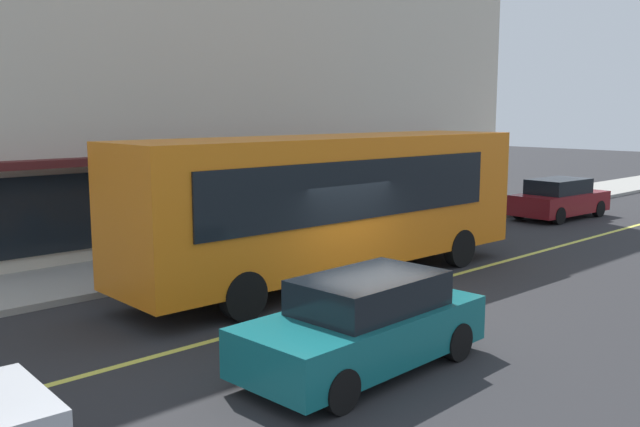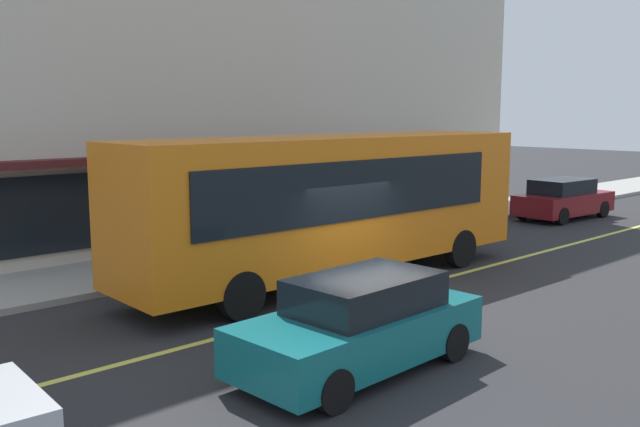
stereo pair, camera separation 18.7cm
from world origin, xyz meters
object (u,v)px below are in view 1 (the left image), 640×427
at_px(pedestrian_by_curb, 291,208).
at_px(traffic_light, 413,158).
at_px(bus, 335,200).
at_px(car_teal, 365,324).
at_px(car_maroon, 560,199).
at_px(pedestrian_at_corner, 436,185).

bearing_deg(pedestrian_by_curb, traffic_light, -12.22).
distance_m(bus, pedestrian_by_curb, 4.43).
bearing_deg(car_teal, bus, 50.10).
xyz_separation_m(car_maroon, pedestrian_at_corner, (-3.11, 3.51, 0.50)).
xyz_separation_m(traffic_light, car_maroon, (6.66, -1.80, -1.79)).
xyz_separation_m(bus, pedestrian_by_curb, (1.98, 3.88, -0.80)).
bearing_deg(car_teal, pedestrian_at_corner, 33.38).
bearing_deg(car_maroon, pedestrian_at_corner, 131.55).
bearing_deg(pedestrian_at_corner, car_maroon, -48.45).
height_order(car_maroon, pedestrian_at_corner, pedestrian_at_corner).
bearing_deg(car_maroon, traffic_light, 164.86).
height_order(car_teal, pedestrian_by_curb, pedestrian_by_curb).
distance_m(bus, traffic_light, 7.14).
height_order(pedestrian_at_corner, pedestrian_by_curb, pedestrian_at_corner).
distance_m(bus, car_maroon, 13.26).
xyz_separation_m(car_teal, pedestrian_by_curb, (5.73, 8.37, 0.44)).
bearing_deg(pedestrian_at_corner, traffic_light, -154.30).
relative_size(car_maroon, pedestrian_at_corner, 2.44).
xyz_separation_m(car_maroon, pedestrian_by_curb, (-11.18, 2.78, 0.44)).
xyz_separation_m(bus, pedestrian_at_corner, (10.05, 4.61, -0.75)).
distance_m(traffic_light, pedestrian_at_corner, 4.15).
bearing_deg(traffic_light, bus, -155.97).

